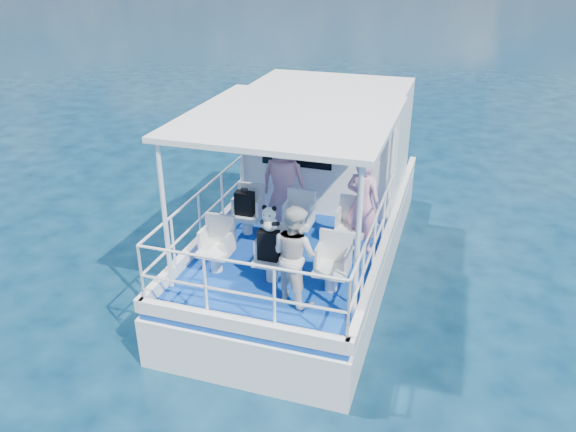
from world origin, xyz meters
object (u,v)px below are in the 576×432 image
object	(u,v)px
backpack_center	(269,245)
passenger_stbd_aft	(294,254)
passenger_port_fwd	(284,182)
panda	(269,218)

from	to	relation	value
backpack_center	passenger_stbd_aft	bearing A→B (deg)	-34.07
passenger_stbd_aft	backpack_center	bearing A→B (deg)	-4.88
passenger_port_fwd	backpack_center	distance (m)	1.86
backpack_center	passenger_port_fwd	bearing A→B (deg)	101.13
passenger_port_fwd	passenger_stbd_aft	distance (m)	2.31
backpack_center	panda	size ratio (longest dim) A/B	1.18
panda	backpack_center	bearing A→B (deg)	-106.69
panda	passenger_port_fwd	bearing A→B (deg)	101.56
passenger_port_fwd	panda	size ratio (longest dim) A/B	4.39
passenger_port_fwd	backpack_center	world-z (taller)	passenger_port_fwd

